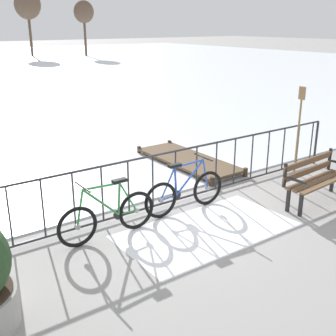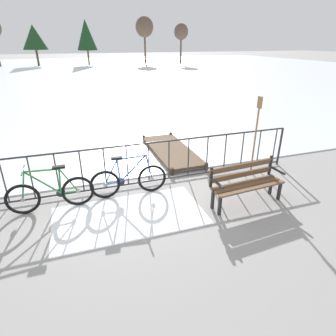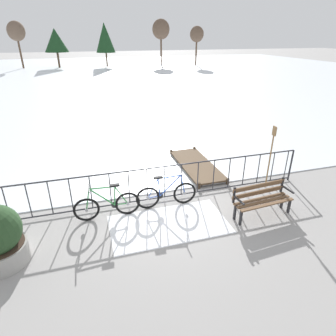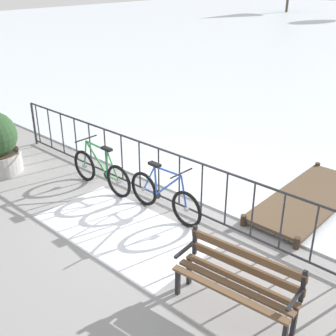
{
  "view_description": "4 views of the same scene",
  "coord_description": "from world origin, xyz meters",
  "px_view_note": "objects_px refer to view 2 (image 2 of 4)",
  "views": [
    {
      "loc": [
        -4.23,
        -5.99,
        3.27
      ],
      "look_at": [
        -0.33,
        -0.58,
        1.0
      ],
      "focal_mm": 45.6,
      "sensor_mm": 36.0,
      "label": 1
    },
    {
      "loc": [
        -0.78,
        -5.94,
        3.19
      ],
      "look_at": [
        1.04,
        -0.59,
        0.64
      ],
      "focal_mm": 30.24,
      "sensor_mm": 36.0,
      "label": 2
    },
    {
      "loc": [
        -1.69,
        -6.85,
        4.37
      ],
      "look_at": [
        0.42,
        0.21,
        0.89
      ],
      "focal_mm": 30.42,
      "sensor_mm": 36.0,
      "label": 3
    },
    {
      "loc": [
        4.66,
        -5.16,
        4.0
      ],
      "look_at": [
        -0.32,
        0.33,
        0.52
      ],
      "focal_mm": 45.44,
      "sensor_mm": 36.0,
      "label": 4
    }
  ],
  "objects_px": {
    "oar_upright": "(256,131)",
    "bicycle_near_railing": "(51,193)",
    "park_bench": "(246,180)",
    "bicycle_second": "(129,180)"
  },
  "relations": [
    {
      "from": "bicycle_second",
      "to": "park_bench",
      "type": "bearing_deg",
      "value": -25.79
    },
    {
      "from": "park_bench",
      "to": "oar_upright",
      "type": "bearing_deg",
      "value": 50.42
    },
    {
      "from": "bicycle_near_railing",
      "to": "bicycle_second",
      "type": "bearing_deg",
      "value": 3.28
    },
    {
      "from": "oar_upright",
      "to": "bicycle_near_railing",
      "type": "bearing_deg",
      "value": -177.22
    },
    {
      "from": "bicycle_near_railing",
      "to": "oar_upright",
      "type": "distance_m",
      "value": 4.97
    },
    {
      "from": "bicycle_near_railing",
      "to": "park_bench",
      "type": "height_order",
      "value": "bicycle_near_railing"
    },
    {
      "from": "bicycle_near_railing",
      "to": "bicycle_second",
      "type": "distance_m",
      "value": 1.62
    },
    {
      "from": "park_bench",
      "to": "oar_upright",
      "type": "xyz_separation_m",
      "value": [
        1.03,
        1.24,
        0.63
      ]
    },
    {
      "from": "bicycle_near_railing",
      "to": "park_bench",
      "type": "xyz_separation_m",
      "value": [
        3.88,
        -1.0,
        0.14
      ]
    },
    {
      "from": "bicycle_near_railing",
      "to": "park_bench",
      "type": "bearing_deg",
      "value": -14.49
    }
  ]
}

